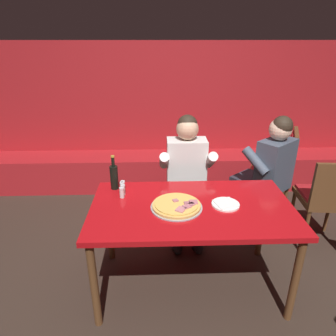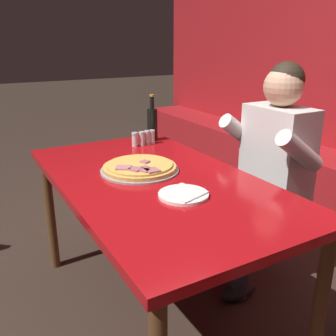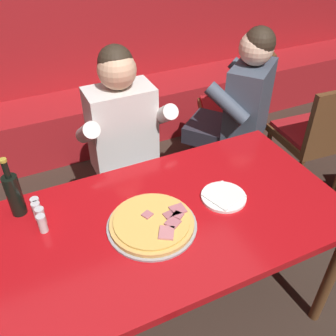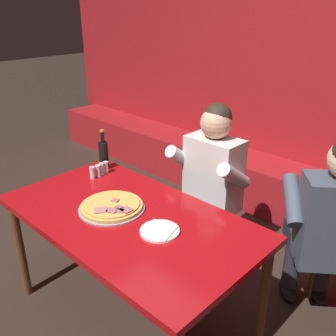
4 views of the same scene
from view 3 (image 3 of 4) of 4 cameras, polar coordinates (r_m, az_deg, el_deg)
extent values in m
plane|color=#33261E|center=(2.27, 0.77, -21.03)|extent=(24.00, 24.00, 0.00)
cube|color=#A3191E|center=(3.43, -16.24, 19.44)|extent=(6.80, 0.16, 1.90)
cube|color=#A3191E|center=(3.42, -13.04, 6.60)|extent=(6.46, 0.48, 0.46)
cylinder|color=brown|center=(2.11, 23.53, -14.86)|extent=(0.06, 0.06, 0.73)
cylinder|color=brown|center=(2.12, -21.59, -13.86)|extent=(0.06, 0.06, 0.73)
cylinder|color=brown|center=(2.45, 11.97, -3.38)|extent=(0.06, 0.06, 0.73)
cube|color=#B20F14|center=(1.68, 0.98, -7.59)|extent=(1.52, 0.84, 0.04)
cylinder|color=#9E9EA3|center=(1.61, -2.47, -8.73)|extent=(0.38, 0.38, 0.01)
cylinder|color=#DBA856|center=(1.60, -2.48, -8.39)|extent=(0.36, 0.36, 0.02)
cylinder|color=#E0B251|center=(1.59, -2.49, -8.03)|extent=(0.32, 0.32, 0.01)
cube|color=#B76670|center=(1.60, 1.54, -7.20)|extent=(0.05, 0.06, 0.01)
cube|color=#B76670|center=(1.62, 1.51, -6.34)|extent=(0.06, 0.06, 0.01)
cube|color=#B76670|center=(1.57, 0.75, -8.34)|extent=(0.07, 0.07, 0.01)
cube|color=#C6757A|center=(1.53, -0.23, -9.83)|extent=(0.09, 0.09, 0.01)
cube|color=#A85B66|center=(1.60, 0.17, -7.14)|extent=(0.05, 0.04, 0.01)
cube|color=#B76670|center=(1.60, -3.17, -7.11)|extent=(0.05, 0.05, 0.01)
cylinder|color=white|center=(1.75, 8.47, -4.40)|extent=(0.21, 0.21, 0.01)
cube|color=white|center=(1.75, 8.50, -4.15)|extent=(0.19, 0.19, 0.01)
cylinder|color=black|center=(1.73, -22.34, -3.88)|extent=(0.07, 0.07, 0.20)
cylinder|color=black|center=(1.65, -23.47, -0.22)|extent=(0.03, 0.03, 0.08)
cylinder|color=#B29933|center=(1.63, -23.86, 1.07)|extent=(0.03, 0.03, 0.01)
cylinder|color=silver|center=(1.72, -19.27, -6.34)|extent=(0.04, 0.04, 0.07)
cylinder|color=silver|center=(1.73, -19.17, -6.69)|extent=(0.03, 0.03, 0.04)
cylinder|color=silver|center=(1.69, -19.56, -5.29)|extent=(0.04, 0.04, 0.01)
cylinder|color=silver|center=(1.74, -19.40, -5.67)|extent=(0.04, 0.04, 0.07)
cylinder|color=#B23323|center=(1.75, -19.31, -6.02)|extent=(0.03, 0.03, 0.04)
cylinder|color=silver|center=(1.71, -19.69, -4.62)|extent=(0.04, 0.04, 0.01)
cylinder|color=silver|center=(1.65, -18.56, -8.19)|extent=(0.04, 0.04, 0.07)
cylinder|color=#28231E|center=(1.66, -18.46, -8.54)|extent=(0.03, 0.03, 0.04)
cylinder|color=silver|center=(1.62, -18.85, -7.13)|extent=(0.04, 0.04, 0.01)
cylinder|color=silver|center=(1.69, -18.74, -7.14)|extent=(0.04, 0.04, 0.07)
cylinder|color=#516B33|center=(1.70, -18.65, -7.48)|extent=(0.03, 0.03, 0.04)
cylinder|color=silver|center=(1.66, -19.03, -6.07)|extent=(0.04, 0.04, 0.01)
ellipsoid|color=black|center=(2.46, -5.54, -12.83)|extent=(0.11, 0.24, 0.09)
ellipsoid|color=black|center=(2.51, -1.19, -11.38)|extent=(0.11, 0.24, 0.09)
cylinder|color=#282833|center=(2.32, -5.82, -9.91)|extent=(0.11, 0.11, 0.43)
cylinder|color=#282833|center=(2.37, -1.25, -8.43)|extent=(0.11, 0.11, 0.43)
cube|color=#282833|center=(2.22, -4.76, -2.49)|extent=(0.34, 0.40, 0.12)
cube|color=silver|center=(2.22, -7.02, 5.89)|extent=(0.38, 0.22, 0.52)
cylinder|color=silver|center=(2.07, -12.19, 5.28)|extent=(0.09, 0.30, 0.25)
cylinder|color=silver|center=(2.18, -0.97, 8.02)|extent=(0.09, 0.30, 0.25)
sphere|color=#D6A884|center=(2.05, -7.80, 14.59)|extent=(0.21, 0.21, 0.21)
sphere|color=#2D2319|center=(2.05, -8.02, 15.63)|extent=(0.19, 0.19, 0.19)
cylinder|color=brown|center=(3.21, 20.33, 3.02)|extent=(0.04, 0.04, 0.47)
cylinder|color=brown|center=(3.00, 14.67, 1.66)|extent=(0.04, 0.04, 0.47)
cylinder|color=brown|center=(2.77, 18.86, -2.67)|extent=(0.04, 0.04, 0.47)
cube|color=brown|center=(2.85, 20.73, 4.58)|extent=(0.47, 0.47, 0.05)
cube|color=#A3191E|center=(2.83, 20.90, 5.26)|extent=(0.43, 0.43, 0.03)
cube|color=#A3191E|center=(2.63, 24.14, 6.90)|extent=(0.36, 0.05, 0.36)
cylinder|color=brown|center=(3.24, 4.86, 5.80)|extent=(0.04, 0.04, 0.48)
cylinder|color=brown|center=(2.93, 5.80, 1.89)|extent=(0.04, 0.04, 0.48)
cylinder|color=brown|center=(3.31, 11.43, 5.91)|extent=(0.04, 0.04, 0.48)
cylinder|color=brown|center=(3.01, 12.99, 2.10)|extent=(0.04, 0.04, 0.48)
cube|color=brown|center=(2.98, 9.26, 8.26)|extent=(0.57, 0.57, 0.05)
cube|color=#A3191E|center=(2.96, 9.33, 8.94)|extent=(0.53, 0.53, 0.03)
cube|color=brown|center=(2.90, 13.78, 13.09)|extent=(0.20, 0.42, 0.51)
cube|color=#A3191E|center=(2.90, 13.30, 13.11)|extent=(0.16, 0.34, 0.43)
ellipsoid|color=black|center=(3.09, 5.61, -0.38)|extent=(0.24, 0.26, 0.09)
ellipsoid|color=black|center=(2.94, 4.18, -2.53)|extent=(0.24, 0.26, 0.09)
cylinder|color=#282833|center=(2.98, 5.82, 2.43)|extent=(0.11, 0.11, 0.43)
cylinder|color=#282833|center=(2.83, 4.34, 0.34)|extent=(0.11, 0.11, 0.43)
cube|color=#282833|center=(2.72, 7.38, 5.63)|extent=(0.52, 0.52, 0.12)
cube|color=#424C5B|center=(2.54, 12.14, 9.68)|extent=(0.43, 0.41, 0.52)
cylinder|color=#424C5B|center=(2.72, 12.04, 13.45)|extent=(0.26, 0.29, 0.25)
cylinder|color=#424C5B|center=(2.34, 8.97, 9.67)|extent=(0.26, 0.29, 0.25)
sphere|color=beige|center=(2.40, 13.31, 17.38)|extent=(0.21, 0.21, 0.21)
sphere|color=#2D2319|center=(2.39, 13.80, 18.09)|extent=(0.19, 0.19, 0.19)
camera|label=1|loc=(0.93, 129.71, -27.03)|focal=32.00mm
camera|label=2|loc=(2.09, 53.78, 6.71)|focal=40.00mm
camera|label=4|loc=(1.96, 70.88, 11.67)|focal=40.00mm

